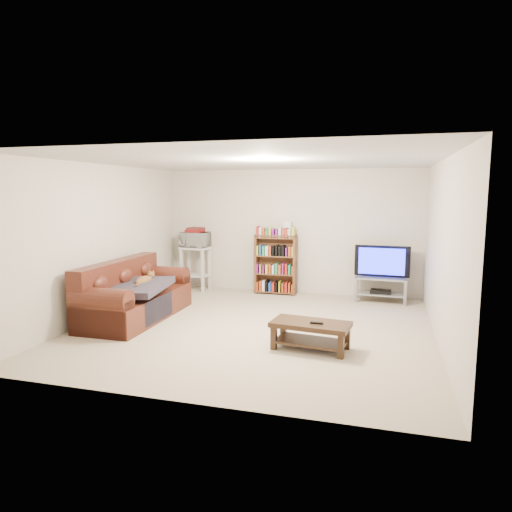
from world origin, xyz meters
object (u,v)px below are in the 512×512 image
(coffee_table, at_px, (311,330))
(bookshelf, at_px, (276,263))
(tv_stand, at_px, (381,285))
(sofa, at_px, (132,298))

(coffee_table, relative_size, bookshelf, 0.88)
(tv_stand, bearing_deg, coffee_table, -103.31)
(coffee_table, xyz_separation_m, bookshelf, (-1.16, 2.97, 0.35))
(sofa, height_order, tv_stand, sofa)
(sofa, height_order, bookshelf, bookshelf)
(coffee_table, distance_m, bookshelf, 3.20)
(sofa, xyz_separation_m, bookshelf, (1.77, 2.29, 0.28))
(sofa, height_order, coffee_table, sofa)
(sofa, bearing_deg, bookshelf, 52.09)
(coffee_table, height_order, tv_stand, tv_stand)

